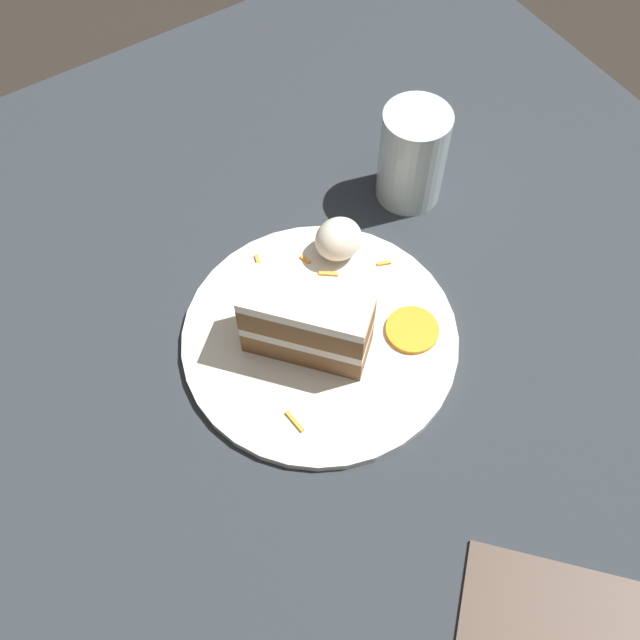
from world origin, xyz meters
TOP-DOWN VIEW (x-y plane):
  - ground_plane at (0.00, 0.00)m, footprint 6.00×6.00m
  - dining_table at (0.00, 0.00)m, footprint 0.95×1.11m
  - plate at (-0.06, 0.03)m, footprint 0.28×0.28m
  - cake_slice at (-0.08, 0.03)m, footprint 0.12×0.13m
  - cream_dollop at (0.01, 0.11)m, footprint 0.05×0.05m
  - orange_garnish at (0.02, -0.02)m, footprint 0.06×0.06m
  - carrot_shreds_scatter at (-0.05, 0.07)m, footprint 0.19×0.20m
  - drinking_glass at (0.14, 0.14)m, footprint 0.08×0.08m

SIDE VIEW (x-z plane):
  - ground_plane at x=0.00m, z-range 0.00..0.00m
  - dining_table at x=0.00m, z-range 0.00..0.03m
  - plate at x=-0.06m, z-range 0.03..0.04m
  - carrot_shreds_scatter at x=-0.05m, z-range 0.04..0.04m
  - orange_garnish at x=0.02m, z-range 0.04..0.05m
  - cream_dollop at x=0.01m, z-range 0.04..0.09m
  - drinking_glass at x=0.14m, z-range 0.02..0.14m
  - cake_slice at x=-0.08m, z-range 0.04..0.13m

